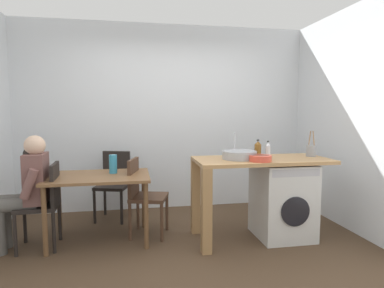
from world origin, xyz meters
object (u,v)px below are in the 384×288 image
Objects in this scene: seated_person at (28,186)px; bottle_tall_green at (258,149)px; dining_table at (99,184)px; chair_opposite at (143,192)px; chair_person_seat at (45,201)px; bottle_squat_brown at (268,150)px; vase at (113,164)px; chair_spare_by_wall at (114,181)px; mixing_bowl at (260,158)px; utensil_crock at (311,150)px; washing_machine at (282,200)px.

seated_person is 2.53m from bottle_tall_green.
dining_table is 1.22× the size of chair_opposite.
bottle_squat_brown is (2.45, -0.09, 0.50)m from chair_person_seat.
seated_person is 5.65× the size of vase.
chair_spare_by_wall is 3.80× the size of mixing_bowl.
chair_opposite is at bearing 170.01° from bottle_squat_brown.
utensil_crock is at bearing 18.89° from mixing_bowl.
bottle_tall_green is (1.68, -0.91, 0.50)m from chair_spare_by_wall.
vase is at bearing 171.61° from bottle_tall_green.
vase reaches higher than dining_table.
washing_machine is at bearing -25.47° from bottle_tall_green.
chair_person_seat is 1.04m from chair_opposite.
vase reaches higher than chair_person_seat.
washing_machine is at bearing 168.63° from chair_spare_by_wall.
bottle_squat_brown is at bearing -5.45° from dining_table.
bottle_squat_brown is 1.78m from vase.
seated_person is at bearing 176.62° from washing_machine.
bottle_tall_green reaches higher than washing_machine.
dining_table is at bearing 172.59° from washing_machine.
chair_person_seat is 2.61m from washing_machine.
vase is at bearing 172.11° from utensil_crock.
bottle_squat_brown reaches higher than chair_spare_by_wall.
dining_table is at bearing 175.46° from bottle_tall_green.
bottle_tall_green reaches higher than chair_opposite.
washing_machine is at bearing -10.90° from vase.
seated_person is 2.63m from bottle_squat_brown.
mixing_bowl is at bearing -15.34° from dining_table.
chair_spare_by_wall is 2.05m from mixing_bowl.
chair_spare_by_wall is at bearing 156.83° from utensil_crock.
washing_machine reaches higher than dining_table.
bottle_squat_brown is at bearing 150.90° from washing_machine.
chair_spare_by_wall is 1.22m from seated_person.
bottle_squat_brown is at bearing -19.86° from bottle_tall_green.
chair_opposite is at bearing 171.68° from utensil_crock.
seated_person reaches higher than mixing_bowl.
chair_person_seat is 1.00× the size of chair_opposite.
chair_spare_by_wall is at bearing 81.04° from dining_table.
mixing_bowl is 1.65m from vase.
bottle_squat_brown is at bearing 53.68° from mixing_bowl.
utensil_crock is (0.37, 0.05, 0.56)m from washing_machine.
washing_machine is (1.58, -0.34, -0.08)m from chair_opposite.
chair_opposite reaches higher than dining_table.
chair_opposite is at bearing 133.77° from chair_spare_by_wall.
dining_table is 0.27m from vase.
seated_person is at bearing 90.00° from chair_person_seat.
washing_machine is 4.05× the size of vase.
bottle_squat_brown is (-0.15, 0.09, 0.57)m from washing_machine.
chair_person_seat is at bearing 170.65° from mixing_bowl.
washing_machine is at bearing -29.10° from bottle_squat_brown.
chair_opposite is 1.40m from mixing_bowl.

